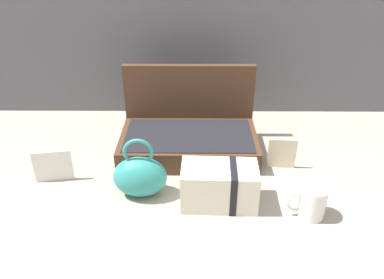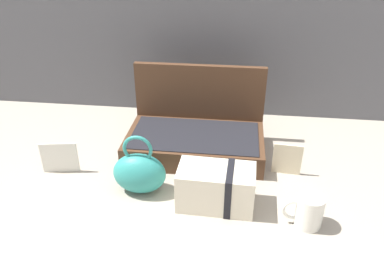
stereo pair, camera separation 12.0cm
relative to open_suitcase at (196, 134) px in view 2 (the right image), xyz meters
name	(u,v)px [view 2 (the right image)]	position (x,y,z in m)	size (l,w,h in m)	color
ground_plane	(197,182)	(0.03, -0.21, -0.07)	(6.00, 6.00, 0.00)	#9E9384
open_suitcase	(196,134)	(0.00, 0.00, 0.00)	(0.50, 0.30, 0.30)	#4C301E
teal_pouch_handbag	(139,173)	(-0.15, -0.28, 0.00)	(0.17, 0.10, 0.21)	teal
cream_toiletry_bag	(217,187)	(0.10, -0.32, 0.00)	(0.24, 0.14, 0.13)	beige
coffee_mug	(309,211)	(0.37, -0.38, -0.02)	(0.12, 0.08, 0.10)	silver
info_card_left	(60,158)	(-0.45, -0.20, -0.01)	(0.12, 0.01, 0.11)	silver
poster_card_right	(287,159)	(0.33, -0.12, -0.01)	(0.10, 0.01, 0.11)	beige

